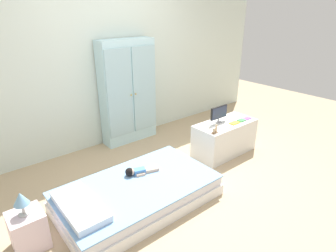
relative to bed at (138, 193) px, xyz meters
The scene contains 14 objects.
ground_plane 0.62m from the bed, ahead, with size 10.00×10.00×0.02m, color tan.
back_wall 2.13m from the bed, 69.80° to the left, with size 6.40×0.05×2.70m, color silver.
bed is the anchor object (origin of this frame).
pillow 0.67m from the bed, behind, with size 0.32×0.70×0.07m, color silver.
doll 0.25m from the bed, 61.98° to the left, with size 0.39×0.18×0.10m.
nightstand 1.10m from the bed, behind, with size 0.29×0.29×0.36m, color silver.
table_lamp 1.16m from the bed, behind, with size 0.13×0.13×0.22m.
wardrobe 1.80m from the bed, 60.52° to the left, with size 0.87×0.30×1.59m.
tv_stand 1.65m from the bed, ahead, with size 0.94×0.44×0.48m, color silver.
tv_monitor 1.66m from the bed, ahead, with size 0.32×0.10×0.24m.
rocking_horse_toy 1.31m from the bed, ahead, with size 0.10×0.04×0.12m.
book_yellow 1.74m from the bed, ahead, with size 0.15×0.08×0.01m, color gold.
book_green 1.90m from the bed, ahead, with size 0.11×0.08×0.01m, color #429E51.
book_purple 2.02m from the bed, ahead, with size 0.15×0.08×0.01m, color #8E51B2.
Camera 1 is at (-1.97, -2.24, 2.00)m, focal length 30.15 mm.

